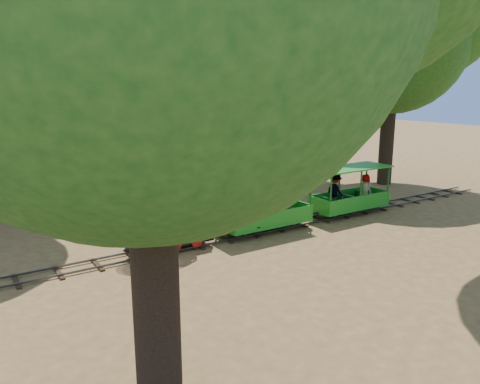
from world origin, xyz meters
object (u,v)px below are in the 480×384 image
carriage_front (266,208)px  carriage_rear (348,194)px  fence (173,175)px  locomotive (165,192)px

carriage_front → carriage_rear: (3.81, 0.02, -0.02)m
carriage_front → fence: (0.42, 8.03, -0.22)m
locomotive → carriage_rear: bearing=-0.5°
locomotive → carriage_front: bearing=-1.5°
fence → locomotive: bearing=-116.3°
locomotive → carriage_rear: size_ratio=0.97×
fence → carriage_front: bearing=-93.0°
locomotive → fence: locomotive is taller
carriage_front → carriage_rear: same height
carriage_rear → fence: 8.69m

